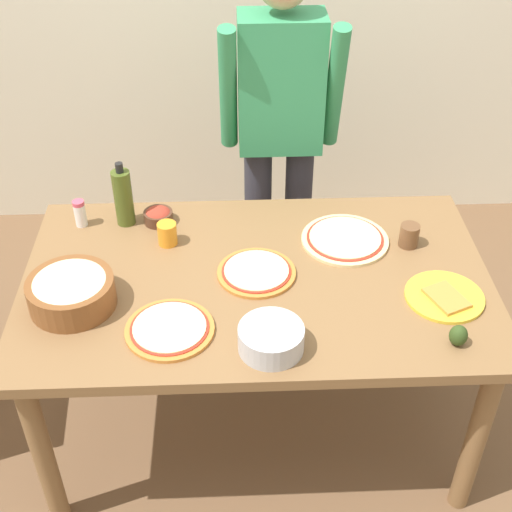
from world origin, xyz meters
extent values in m
plane|color=brown|center=(0.00, 0.00, 0.00)|extent=(8.00, 8.00, 0.00)
cube|color=brown|center=(0.00, 0.00, 0.74)|extent=(1.60, 0.96, 0.04)
cylinder|color=brown|center=(-0.72, -0.40, 0.36)|extent=(0.07, 0.07, 0.72)
cylinder|color=brown|center=(0.72, -0.40, 0.36)|extent=(0.07, 0.07, 0.72)
cylinder|color=brown|center=(-0.72, 0.40, 0.36)|extent=(0.07, 0.07, 0.72)
cylinder|color=brown|center=(0.72, 0.40, 0.36)|extent=(0.07, 0.07, 0.72)
cylinder|color=#2D2D38|center=(0.04, 0.76, 0.42)|extent=(0.12, 0.12, 0.85)
cylinder|color=#2D2D38|center=(0.22, 0.76, 0.42)|extent=(0.12, 0.12, 0.85)
cube|color=#338C59|center=(0.13, 0.76, 1.12)|extent=(0.34, 0.20, 0.55)
cylinder|color=#338C59|center=(-0.08, 0.71, 1.12)|extent=(0.07, 0.21, 0.55)
cylinder|color=#338C59|center=(0.34, 0.71, 1.12)|extent=(0.07, 0.21, 0.55)
cylinder|color=beige|center=(0.33, 0.19, 0.77)|extent=(0.32, 0.32, 0.01)
cylinder|color=#B22D1E|center=(0.33, 0.19, 0.77)|extent=(0.28, 0.28, 0.00)
cylinder|color=beige|center=(0.33, 0.19, 0.78)|extent=(0.26, 0.26, 0.00)
cylinder|color=#C67A33|center=(-0.28, -0.26, 0.77)|extent=(0.28, 0.28, 0.01)
cylinder|color=#B22D1E|center=(-0.28, -0.26, 0.77)|extent=(0.25, 0.25, 0.00)
cylinder|color=beige|center=(-0.28, -0.26, 0.78)|extent=(0.23, 0.23, 0.00)
cylinder|color=#C67A33|center=(0.00, 0.01, 0.77)|extent=(0.27, 0.27, 0.01)
cylinder|color=#B22D1E|center=(0.00, 0.01, 0.77)|extent=(0.24, 0.24, 0.00)
cylinder|color=beige|center=(0.00, 0.01, 0.78)|extent=(0.22, 0.22, 0.00)
cylinder|color=gold|center=(0.61, -0.14, 0.77)|extent=(0.26, 0.26, 0.01)
cube|color=#CC8438|center=(0.61, -0.16, 0.78)|extent=(0.15, 0.17, 0.01)
cylinder|color=brown|center=(-0.60, -0.12, 0.81)|extent=(0.28, 0.28, 0.10)
ellipsoid|color=beige|center=(-0.60, -0.12, 0.85)|extent=(0.25, 0.25, 0.05)
cylinder|color=#B7B7BC|center=(0.03, -0.34, 0.80)|extent=(0.20, 0.20, 0.08)
cylinder|color=#4C2D1E|center=(-0.36, 0.34, 0.78)|extent=(0.11, 0.11, 0.04)
ellipsoid|color=#9E3323|center=(-0.36, 0.34, 0.80)|extent=(0.10, 0.10, 0.05)
cylinder|color=#47561E|center=(-0.48, 0.34, 0.87)|extent=(0.07, 0.07, 0.22)
cylinder|color=black|center=(-0.48, 0.34, 1.00)|extent=(0.03, 0.03, 0.04)
cylinder|color=orange|center=(-0.31, 0.20, 0.80)|extent=(0.07, 0.07, 0.08)
cylinder|color=brown|center=(0.56, 0.16, 0.80)|extent=(0.07, 0.07, 0.08)
cylinder|color=white|center=(-0.64, 0.33, 0.81)|extent=(0.04, 0.04, 0.09)
cylinder|color=#D84C66|center=(-0.64, 0.33, 0.86)|extent=(0.04, 0.04, 0.02)
ellipsoid|color=#2D4219|center=(0.60, -0.35, 0.80)|extent=(0.06, 0.06, 0.07)
camera|label=1|loc=(-0.08, -1.83, 2.26)|focal=48.66mm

